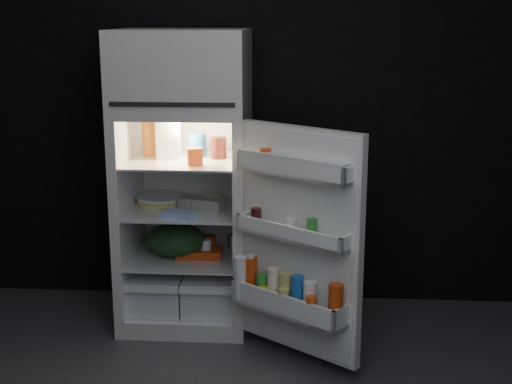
# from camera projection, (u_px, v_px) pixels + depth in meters

# --- Properties ---
(wall_back) EXTENTS (4.00, 0.00, 2.70)m
(wall_back) POSITION_uv_depth(u_px,v_px,m) (224.00, 97.00, 4.55)
(wall_back) COLOR black
(wall_back) RESTS_ON ground
(wall_front) EXTENTS (4.00, 0.00, 2.70)m
(wall_front) POSITION_uv_depth(u_px,v_px,m) (6.00, 311.00, 1.26)
(wall_front) COLOR black
(wall_front) RESTS_ON ground
(refrigerator) EXTENTS (0.76, 0.71, 1.78)m
(refrigerator) POSITION_uv_depth(u_px,v_px,m) (185.00, 169.00, 4.29)
(refrigerator) COLOR silver
(refrigerator) RESTS_ON ground
(fridge_door) EXTENTS (0.69, 0.58, 1.22)m
(fridge_door) POSITION_uv_depth(u_px,v_px,m) (295.00, 247.00, 3.73)
(fridge_door) COLOR silver
(fridge_door) RESTS_ON ground
(milk_jug) EXTENTS (0.14, 0.14, 0.24)m
(milk_jug) POSITION_uv_depth(u_px,v_px,m) (169.00, 138.00, 4.22)
(milk_jug) COLOR white
(milk_jug) RESTS_ON refrigerator
(mayo_jar) EXTENTS (0.13, 0.13, 0.14)m
(mayo_jar) POSITION_uv_depth(u_px,v_px,m) (198.00, 145.00, 4.29)
(mayo_jar) COLOR #2165B6
(mayo_jar) RESTS_ON refrigerator
(jam_jar) EXTENTS (0.11, 0.11, 0.13)m
(jam_jar) POSITION_uv_depth(u_px,v_px,m) (219.00, 148.00, 4.24)
(jam_jar) COLOR black
(jam_jar) RESTS_ON refrigerator
(amber_bottle) EXTENTS (0.09, 0.09, 0.22)m
(amber_bottle) POSITION_uv_depth(u_px,v_px,m) (149.00, 138.00, 4.30)
(amber_bottle) COLOR orange
(amber_bottle) RESTS_ON refrigerator
(small_carton) EXTENTS (0.10, 0.08, 0.10)m
(small_carton) POSITION_uv_depth(u_px,v_px,m) (195.00, 157.00, 4.04)
(small_carton) COLOR #DD521A
(small_carton) RESTS_ON refrigerator
(egg_carton) EXTENTS (0.29, 0.18, 0.07)m
(egg_carton) POSITION_uv_depth(u_px,v_px,m) (202.00, 204.00, 4.25)
(egg_carton) COLOR gray
(egg_carton) RESTS_ON refrigerator
(pie) EXTENTS (0.36, 0.36, 0.04)m
(pie) POSITION_uv_depth(u_px,v_px,m) (162.00, 200.00, 4.40)
(pie) COLOR tan
(pie) RESTS_ON refrigerator
(flat_package) EXTENTS (0.21, 0.16, 0.04)m
(flat_package) POSITION_uv_depth(u_px,v_px,m) (179.00, 215.00, 4.08)
(flat_package) COLOR #96B2E8
(flat_package) RESTS_ON refrigerator
(wrapped_pkg) EXTENTS (0.13, 0.12, 0.05)m
(wrapped_pkg) POSITION_uv_depth(u_px,v_px,m) (212.00, 198.00, 4.44)
(wrapped_pkg) COLOR #F8E3CB
(wrapped_pkg) RESTS_ON refrigerator
(produce_bag) EXTENTS (0.46, 0.42, 0.20)m
(produce_bag) POSITION_uv_depth(u_px,v_px,m) (176.00, 240.00, 4.34)
(produce_bag) COLOR #193815
(produce_bag) RESTS_ON refrigerator
(yogurt_tray) EXTENTS (0.28, 0.16, 0.05)m
(yogurt_tray) POSITION_uv_depth(u_px,v_px,m) (199.00, 253.00, 4.33)
(yogurt_tray) COLOR #C93E11
(yogurt_tray) RESTS_ON refrigerator
(small_can_red) EXTENTS (0.10, 0.10, 0.09)m
(small_can_red) POSITION_uv_depth(u_px,v_px,m) (211.00, 242.00, 4.47)
(small_can_red) COLOR #C93E11
(small_can_red) RESTS_ON refrigerator
(small_can_silver) EXTENTS (0.08, 0.08, 0.09)m
(small_can_silver) POSITION_uv_depth(u_px,v_px,m) (232.00, 242.00, 4.48)
(small_can_silver) COLOR silver
(small_can_silver) RESTS_ON refrigerator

